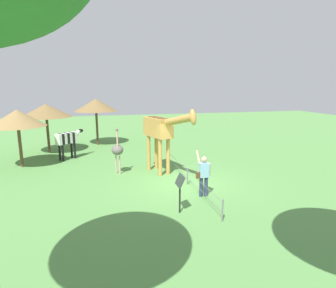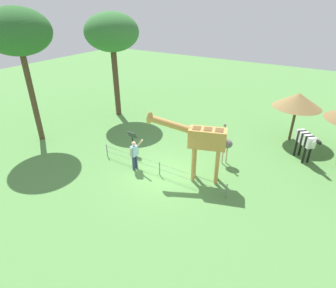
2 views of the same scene
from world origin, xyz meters
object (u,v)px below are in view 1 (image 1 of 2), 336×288
(giraffe, at_px, (161,130))
(zebra, at_px, (68,139))
(info_sign, at_px, (180,186))
(ostrich, at_px, (117,150))
(shade_hut_far, at_px, (46,111))
(shade_hut_near, at_px, (96,105))
(visitor, at_px, (204,174))
(shade_hut_aside, at_px, (17,118))

(giraffe, xyz_separation_m, zebra, (-4.02, -4.61, -0.97))
(giraffe, xyz_separation_m, info_sign, (4.33, -0.38, -1.19))
(giraffe, height_order, info_sign, giraffe)
(giraffe, height_order, ostrich, giraffe)
(shade_hut_far, bearing_deg, shade_hut_near, 121.40)
(zebra, relative_size, ostrich, 0.74)
(visitor, bearing_deg, shade_hut_aside, -128.33)
(giraffe, bearing_deg, shade_hut_near, -159.50)
(shade_hut_far, xyz_separation_m, shade_hut_aside, (3.02, -0.91, -0.11))
(giraffe, relative_size, shade_hut_far, 1.20)
(shade_hut_aside, bearing_deg, ostrich, 63.05)
(shade_hut_near, bearing_deg, visitor, 19.26)
(zebra, height_order, shade_hut_aside, shade_hut_aside)
(zebra, xyz_separation_m, shade_hut_aside, (1.04, -2.25, 1.40))
(shade_hut_far, bearing_deg, ostrich, 35.54)
(visitor, distance_m, shade_hut_near, 11.81)
(giraffe, relative_size, shade_hut_aside, 1.24)
(shade_hut_near, bearing_deg, shade_hut_aside, -38.95)
(ostrich, xyz_separation_m, info_sign, (4.86, 1.67, -0.23))
(visitor, xyz_separation_m, shade_hut_far, (-9.16, -6.86, 1.77))
(zebra, xyz_separation_m, shade_hut_far, (-1.98, -1.34, 1.51))
(ostrich, bearing_deg, shade_hut_far, -144.46)
(zebra, relative_size, info_sign, 1.26)
(shade_hut_aside, bearing_deg, shade_hut_near, 141.05)
(zebra, bearing_deg, info_sign, 26.91)
(giraffe, bearing_deg, info_sign, -4.97)
(visitor, height_order, shade_hut_far, shade_hut_far)
(zebra, relative_size, shade_hut_far, 0.54)
(zebra, xyz_separation_m, info_sign, (8.34, 4.23, -0.21))
(shade_hut_far, bearing_deg, shade_hut_aside, -16.79)
(zebra, distance_m, ostrich, 4.33)
(ostrich, distance_m, shade_hut_aside, 5.58)
(giraffe, xyz_separation_m, visitor, (3.16, 0.92, -1.24))
(visitor, distance_m, ostrich, 4.74)
(zebra, height_order, ostrich, ostrich)
(visitor, relative_size, shade_hut_aside, 0.58)
(zebra, bearing_deg, shade_hut_near, 156.26)
(shade_hut_near, relative_size, shade_hut_far, 1.06)
(visitor, relative_size, shade_hut_near, 0.53)
(giraffe, height_order, shade_hut_near, giraffe)
(zebra, distance_m, shade_hut_near, 4.50)
(shade_hut_near, xyz_separation_m, shade_hut_aside, (4.86, -3.93, -0.28))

